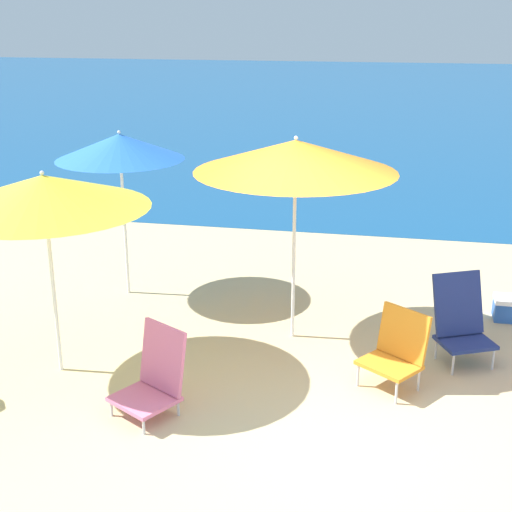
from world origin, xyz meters
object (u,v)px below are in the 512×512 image
(beach_chair_orange, at_px, (397,349))
(beach_umbrella_orange, at_px, (296,156))
(beach_chair_pink, at_px, (155,376))
(beach_umbrella_yellow, at_px, (44,192))
(beach_chair_navy, at_px, (461,319))
(beach_umbrella_blue, at_px, (120,147))

(beach_chair_orange, bearing_deg, beach_umbrella_orange, 177.64)
(beach_chair_pink, xyz_separation_m, beach_chair_orange, (2.07, 0.88, 0.04))
(beach_umbrella_yellow, bearing_deg, beach_chair_orange, 6.10)
(beach_umbrella_yellow, xyz_separation_m, beach_chair_navy, (3.86, 1.01, -1.37))
(beach_chair_orange, bearing_deg, beach_chair_navy, 82.68)
(beach_chair_navy, relative_size, beach_chair_pink, 1.14)
(beach_umbrella_orange, xyz_separation_m, beach_chair_orange, (1.11, -0.87, -1.61))
(beach_umbrella_orange, height_order, beach_chair_navy, beach_umbrella_orange)
(beach_chair_navy, bearing_deg, beach_chair_pink, -175.49)
(beach_chair_pink, bearing_deg, beach_umbrella_blue, 145.80)
(beach_umbrella_orange, height_order, beach_umbrella_yellow, beach_umbrella_orange)
(beach_umbrella_orange, distance_m, beach_chair_pink, 2.58)
(beach_umbrella_blue, relative_size, beach_chair_orange, 2.75)
(beach_umbrella_blue, bearing_deg, beach_umbrella_orange, -21.05)
(beach_umbrella_yellow, bearing_deg, beach_chair_pink, -24.53)
(beach_umbrella_yellow, relative_size, beach_chair_orange, 2.70)
(beach_umbrella_yellow, bearing_deg, beach_chair_navy, 14.70)
(beach_umbrella_blue, distance_m, beach_chair_navy, 4.31)
(beach_chair_pink, bearing_deg, beach_chair_navy, 59.91)
(beach_chair_orange, bearing_deg, beach_chair_pink, -121.38)
(beach_umbrella_yellow, bearing_deg, beach_umbrella_orange, 29.69)
(beach_umbrella_yellow, xyz_separation_m, beach_chair_pink, (1.17, -0.53, -1.47))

